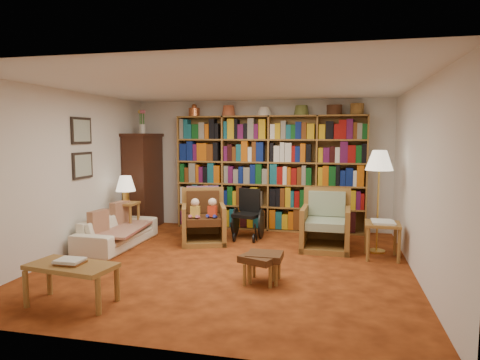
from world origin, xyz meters
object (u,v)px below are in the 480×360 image
(side_table_papers, at_px, (382,229))
(coffee_table, at_px, (72,269))
(floor_lamp, at_px, (379,165))
(footstool_a, at_px, (265,258))
(armchair_sage, at_px, (326,226))
(side_table_lamp, at_px, (126,213))
(footstool_b, at_px, (259,260))
(wheelchair, at_px, (248,216))
(armchair_leather, at_px, (205,220))
(sofa, at_px, (117,231))

(side_table_papers, distance_m, coffee_table, 4.30)
(floor_lamp, height_order, footstool_a, floor_lamp)
(armchair_sage, relative_size, side_table_papers, 1.69)
(armchair_sage, distance_m, side_table_papers, 0.94)
(side_table_lamp, distance_m, footstool_b, 3.24)
(coffee_table, bearing_deg, floor_lamp, 40.60)
(side_table_papers, bearing_deg, wheelchair, 159.53)
(armchair_leather, distance_m, armchair_sage, 2.03)
(footstool_a, bearing_deg, footstool_b, -122.89)
(sofa, distance_m, footstool_a, 2.91)
(side_table_lamp, distance_m, wheelchair, 2.16)
(footstool_b, bearing_deg, side_table_papers, 43.05)
(side_table_papers, xyz_separation_m, coffee_table, (-3.45, -2.57, -0.06))
(side_table_lamp, relative_size, footstool_b, 1.24)
(footstool_b, bearing_deg, side_table_lamp, 146.86)
(floor_lamp, xyz_separation_m, footstool_b, (-1.54, -1.83, -1.09))
(armchair_leather, bearing_deg, sofa, -155.36)
(wheelchair, bearing_deg, side_table_lamp, -165.69)
(side_table_papers, bearing_deg, side_table_lamp, 176.15)
(wheelchair, bearing_deg, footstool_a, -73.13)
(armchair_sage, height_order, footstool_b, armchair_sage)
(footstool_b, xyz_separation_m, coffee_table, (-1.86, -1.09, 0.10))
(footstool_b, height_order, coffee_table, coffee_table)
(sofa, height_order, floor_lamp, floor_lamp)
(armchair_leather, height_order, coffee_table, armchair_leather)
(sofa, relative_size, footstool_b, 3.24)
(wheelchair, bearing_deg, footstool_b, -74.99)
(floor_lamp, bearing_deg, sofa, -172.20)
(side_table_papers, bearing_deg, floor_lamp, 97.19)
(sofa, bearing_deg, floor_lamp, -81.22)
(armchair_leather, height_order, footstool_b, armchair_leather)
(sofa, xyz_separation_m, coffee_table, (0.75, -2.35, 0.14))
(armchair_leather, relative_size, footstool_b, 1.88)
(side_table_papers, relative_size, footstool_a, 1.31)
(coffee_table, bearing_deg, footstool_b, 30.37)
(footstool_a, xyz_separation_m, coffee_table, (-1.91, -1.18, 0.09))
(floor_lamp, distance_m, coffee_table, 4.59)
(side_table_lamp, distance_m, armchair_leather, 1.44)
(sofa, bearing_deg, footstool_a, -112.75)
(armchair_sage, relative_size, footstool_b, 1.83)
(floor_lamp, bearing_deg, footstool_a, -130.51)
(floor_lamp, bearing_deg, coffee_table, -139.40)
(side_table_lamp, xyz_separation_m, side_table_papers, (4.30, -0.29, -0.01))
(floor_lamp, relative_size, footstool_b, 3.05)
(sofa, relative_size, wheelchair, 1.95)
(wheelchair, relative_size, side_table_papers, 1.54)
(sofa, bearing_deg, wheelchair, -61.32)
(armchair_leather, relative_size, coffee_table, 0.98)
(sofa, relative_size, side_table_lamp, 2.62)
(side_table_papers, bearing_deg, armchair_leather, 172.34)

